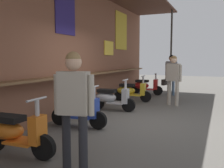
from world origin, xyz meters
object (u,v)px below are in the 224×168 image
Objects in this scene: scooter_yellow at (130,91)px; shopper_with_handbag at (173,75)px; shopper_passing at (171,70)px; scooter_red at (145,86)px; scooter_blue at (75,110)px; scooter_orange at (13,132)px; scooter_silver at (110,98)px; shopper_browsing at (74,99)px.

scooter_yellow is 0.84× the size of shopper_with_handbag.
scooter_red is at bearing -50.08° from shopper_passing.
shopper_passing is at bearing 77.27° from scooter_blue.
scooter_orange is 0.84× the size of shopper_with_handbag.
scooter_red is at bearing 87.08° from scooter_silver.
shopper_browsing is (-4.00, -1.26, 0.64)m from scooter_silver.
shopper_with_handbag is 5.63m from shopper_browsing.
scooter_yellow is at bearing 87.08° from scooter_silver.
scooter_orange is at bearing -107.42° from shopper_browsing.
scooter_red is (1.91, 0.00, 0.00)m from scooter_yellow.
scooter_red is 1.33m from shopper_passing.
scooter_yellow is 2.61m from shopper_passing.
shopper_with_handbag reaches higher than shopper_browsing.
shopper_passing reaches higher than scooter_red.
scooter_red is at bearing -129.96° from shopper_with_handbag.
scooter_blue is 3.99m from shopper_with_handbag.
scooter_blue is at bearing -158.81° from shopper_browsing.
scooter_yellow is (3.80, -0.00, 0.00)m from scooter_blue.
scooter_orange is 1.00× the size of scooter_silver.
scooter_orange is at bearing -92.72° from scooter_blue.
scooter_orange is 1.00× the size of scooter_blue.
scooter_yellow is at bearing -4.26° from shopper_passing.
scooter_red is at bearing 86.01° from scooter_yellow.
shopper_browsing reaches higher than scooter_orange.
scooter_yellow is at bearing 87.28° from scooter_blue.
scooter_red is 0.80× the size of shopper_passing.
scooter_silver is at bearing -31.28° from shopper_with_handbag.
shopper_passing is at bearing 60.75° from scooter_yellow.
scooter_silver is 0.80× the size of shopper_passing.
scooter_blue is at bearing -93.12° from scooter_red.
shopper_browsing is 8.09m from shopper_passing.
scooter_silver is 3.72m from scooter_red.
shopper_with_handbag is (5.47, -1.58, 0.63)m from scooter_orange.
scooter_blue is 1.00× the size of scooter_silver.
scooter_orange is 5.67m from scooter_yellow.
scooter_silver is 2.35m from shopper_with_handbag.
scooter_silver is 1.00× the size of scooter_red.
scooter_silver is at bearing -93.12° from scooter_red.
shopper_browsing is at bearing 22.29° from shopper_passing.
shopper_with_handbag is at bearing 32.60° from shopper_passing.
shopper_passing is at bearing 170.49° from shopper_browsing.
scooter_silver and scooter_yellow have the same top height.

